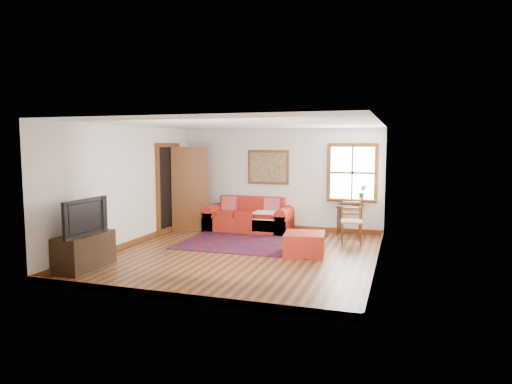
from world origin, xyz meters
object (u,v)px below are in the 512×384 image
(red_leather_sofa, at_px, (249,220))
(red_ottoman, at_px, (304,244))
(ladder_back_chair, at_px, (351,219))
(side_table, at_px, (350,210))
(media_cabinet, at_px, (85,251))

(red_leather_sofa, distance_m, red_ottoman, 2.69)
(red_ottoman, relative_size, ladder_back_chair, 0.79)
(side_table, bearing_deg, ladder_back_chair, -81.20)
(side_table, distance_m, ladder_back_chair, 0.82)
(ladder_back_chair, bearing_deg, side_table, 98.80)
(media_cabinet, bearing_deg, red_leather_sofa, 69.12)
(red_leather_sofa, distance_m, ladder_back_chair, 2.62)
(media_cabinet, bearing_deg, ladder_back_chair, 40.40)
(red_ottoman, relative_size, media_cabinet, 0.69)
(media_cabinet, bearing_deg, red_ottoman, 32.00)
(red_leather_sofa, xyz_separation_m, side_table, (2.41, 0.19, 0.31))
(red_leather_sofa, height_order, ladder_back_chair, ladder_back_chair)
(red_leather_sofa, relative_size, media_cabinet, 1.93)
(red_leather_sofa, bearing_deg, ladder_back_chair, -13.67)
(red_ottoman, relative_size, side_table, 1.06)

